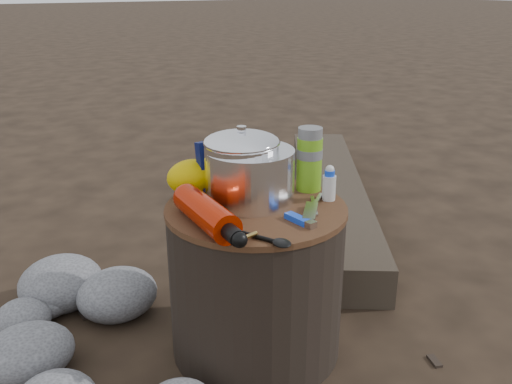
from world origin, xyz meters
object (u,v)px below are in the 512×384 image
stump (256,279)px  travel_mug (250,160)px  camping_pot (242,167)px  fuel_bottle (206,213)px  log_main (330,196)px  thermos (309,159)px

stump → travel_mug: travel_mug is taller
camping_pot → fuel_bottle: (-0.16, -0.10, -0.06)m
stump → fuel_bottle: fuel_bottle is taller
camping_pot → fuel_bottle: size_ratio=0.64×
log_main → travel_mug: bearing=-110.9°
stump → camping_pot: bearing=104.6°
stump → fuel_bottle: 0.31m
fuel_bottle → travel_mug: size_ratio=2.31×
log_main → fuel_bottle: size_ratio=5.50×
camping_pot → thermos: (0.21, -0.02, -0.01)m
thermos → travel_mug: size_ratio=1.34×
camping_pot → fuel_bottle: 0.20m
fuel_bottle → travel_mug: (0.26, 0.23, 0.03)m
stump → fuel_bottle: (-0.17, -0.05, 0.26)m
stump → travel_mug: size_ratio=3.60×
log_main → thermos: 1.03m
log_main → thermos: bearing=-99.7°
stump → thermos: size_ratio=2.68×
stump → thermos: (0.19, 0.03, 0.31)m
camping_pot → thermos: size_ratio=1.10×
log_main → thermos: thermos is taller
stump → log_main: 1.10m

